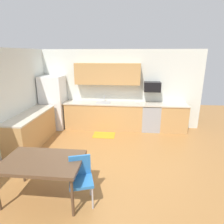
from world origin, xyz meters
The scene contains 16 objects.
ground_plane centered at (0.00, 0.00, 0.00)m, with size 12.00×12.00×0.00m, color #9E6B38.
wall_back centered at (0.00, 2.65, 1.35)m, with size 5.80×0.10×2.70m, color silver.
cabinet_run_back centered at (-0.42, 2.30, 0.45)m, with size 2.66×0.60×0.90m, color tan.
cabinet_run_back_right centered at (1.95, 2.30, 0.45)m, with size 0.89×0.60×0.90m, color tan.
cabinet_run_left centered at (-2.30, 0.80, 0.45)m, with size 0.60×2.00×0.90m, color tan.
countertop_back centered at (0.00, 2.30, 0.92)m, with size 4.80×0.64×0.04m, color beige.
countertop_left centered at (-2.30, 0.80, 0.92)m, with size 0.64×2.00×0.04m, color beige.
upper_cabinets_back centered at (-0.30, 2.43, 1.90)m, with size 2.20×0.34×0.70m, color tan.
refrigerator centered at (-2.18, 2.22, 0.92)m, with size 0.76×0.70×1.83m, color white.
oven_range centered at (1.21, 2.30, 0.46)m, with size 0.60×0.60×0.91m.
microwave centered at (1.21, 2.40, 1.50)m, with size 0.54×0.36×0.32m, color black.
sink_basin centered at (-0.42, 2.30, 0.88)m, with size 0.48×0.40×0.14m, color #A5A8AD.
sink_faucet centered at (-0.42, 2.48, 1.04)m, with size 0.02×0.02×0.24m, color #B2B5BA.
dining_table centered at (-1.01, -1.25, 0.70)m, with size 1.40×0.90×0.76m.
chair_near_table centered at (-0.32, -1.29, 0.50)m, with size 0.51×0.51×0.85m.
floor_mat centered at (-0.33, 1.65, 0.01)m, with size 0.70×0.50×0.01m, color orange.
Camera 1 is at (0.52, -4.13, 2.56)m, focal length 31.15 mm.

